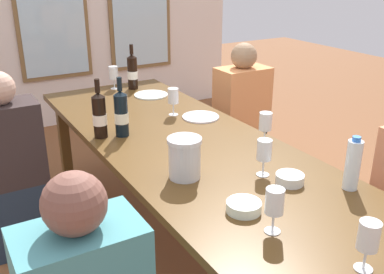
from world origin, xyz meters
The scene contains 19 objects.
ground_plane centered at (0.00, 0.00, 0.00)m, with size 12.00×12.00×0.00m, color brown.
dining_table centered at (0.00, 0.00, 0.68)m, with size 0.90×2.81×0.74m.
white_plate_0 centered at (0.22, 0.98, 0.74)m, with size 0.24×0.24×0.01m, color white.
white_plate_1 centered at (0.28, 0.38, 0.74)m, with size 0.23×0.23×0.01m, color white.
metal_pitcher centered at (-0.21, -0.28, 0.84)m, with size 0.16×0.16×0.19m.
wine_bottle_0 centered at (0.18, 1.22, 0.87)m, with size 0.08×0.08×0.34m.
wine_bottle_1 centered at (-0.26, 0.34, 0.87)m, with size 0.08×0.08×0.33m.
wine_bottle_2 centered at (-0.37, 0.38, 0.87)m, with size 0.08×0.08×0.33m.
tasting_bowl_0 centered at (-0.16, -0.65, 0.76)m, with size 0.14×0.14×0.04m, color white.
tasting_bowl_1 centered at (0.16, -0.57, 0.76)m, with size 0.13×0.13×0.04m, color white.
water_bottle centered at (0.35, -0.73, 0.85)m, with size 0.06×0.06×0.24m.
wine_glass_0 centered at (-0.15, -0.82, 0.86)m, with size 0.07×0.07×0.17m.
wine_glass_1 centered at (0.10, -0.44, 0.86)m, with size 0.07×0.07×0.17m.
wine_glass_2 centered at (-0.04, -1.13, 0.86)m, with size 0.07×0.07×0.17m.
wine_glass_3 centered at (0.06, 1.28, 0.86)m, with size 0.07×0.07×0.17m.
wine_glass_4 centered at (0.35, -0.15, 0.86)m, with size 0.07×0.07×0.17m.
wine_glass_5 centered at (0.15, 0.51, 0.86)m, with size 0.07×0.07×0.17m.
seated_person_2 centered at (-0.83, 0.67, 0.53)m, with size 0.38×0.24×1.11m.
seated_person_3 centered at (0.83, 0.69, 0.53)m, with size 0.38×0.24×1.11m.
Camera 1 is at (-1.10, -1.85, 1.66)m, focal length 41.53 mm.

